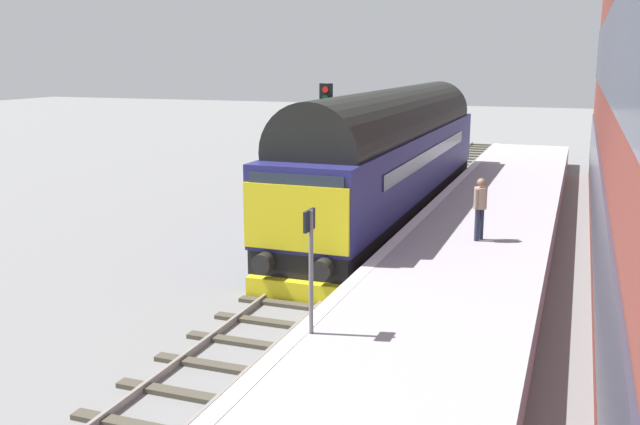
% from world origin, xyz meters
% --- Properties ---
extents(ground_plane, '(140.00, 140.00, 0.00)m').
position_xyz_m(ground_plane, '(0.00, 0.00, 0.00)').
color(ground_plane, slate).
rests_on(ground_plane, ground).
extents(track_main, '(2.50, 60.00, 0.15)m').
position_xyz_m(track_main, '(0.00, -0.00, 0.05)').
color(track_main, gray).
rests_on(track_main, ground).
extents(station_platform, '(4.00, 44.00, 1.01)m').
position_xyz_m(station_platform, '(3.60, 0.00, 0.50)').
color(station_platform, '#9D989F').
rests_on(station_platform, ground).
extents(diesel_locomotive, '(2.74, 18.44, 4.68)m').
position_xyz_m(diesel_locomotive, '(0.00, 5.25, 2.48)').
color(diesel_locomotive, black).
rests_on(diesel_locomotive, ground).
extents(signal_post_near, '(0.44, 0.22, 4.88)m').
position_xyz_m(signal_post_near, '(-1.90, 3.71, 3.11)').
color(signal_post_near, gray).
rests_on(signal_post_near, ground).
extents(signal_post_mid, '(0.44, 0.22, 4.28)m').
position_xyz_m(signal_post_mid, '(-1.90, 11.11, 2.76)').
color(signal_post_mid, gray).
rests_on(signal_post_mid, ground).
extents(platform_number_sign, '(0.10, 0.44, 2.18)m').
position_xyz_m(platform_number_sign, '(1.95, -7.87, 2.44)').
color(platform_number_sign, slate).
rests_on(platform_number_sign, station_platform).
extents(waiting_passenger, '(0.45, 0.47, 1.64)m').
position_xyz_m(waiting_passenger, '(3.80, -0.31, 1.99)').
color(waiting_passenger, '#292D41').
rests_on(waiting_passenger, station_platform).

